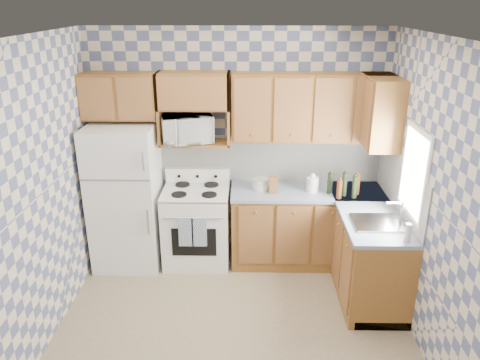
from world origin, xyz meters
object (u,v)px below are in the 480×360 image
refrigerator (126,197)px  microwave (187,129)px  stove_body (197,227)px  electric_kettle (312,185)px

refrigerator → microwave: 1.06m
refrigerator → stove_body: (0.80, 0.03, -0.39)m
refrigerator → stove_body: size_ratio=1.87×
stove_body → electric_kettle: size_ratio=5.27×
microwave → electric_kettle: (1.43, -0.18, -0.60)m
stove_body → microwave: bearing=121.8°
refrigerator → microwave: size_ratio=3.00×
refrigerator → stove_body: refrigerator is taller
stove_body → electric_kettle: electric_kettle is taller
stove_body → microwave: size_ratio=1.61×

